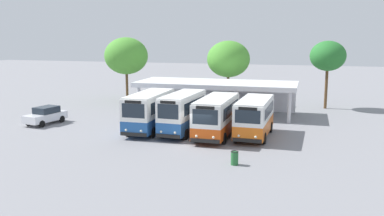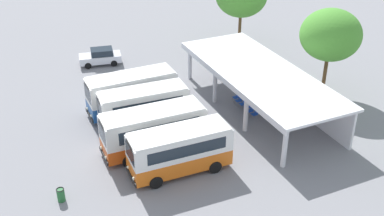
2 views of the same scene
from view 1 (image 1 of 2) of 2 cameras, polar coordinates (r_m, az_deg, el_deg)
name	(u,v)px [view 1 (image 1 of 2)]	position (r m, az deg, el deg)	size (l,w,h in m)	color
ground_plane	(197,145)	(31.89, 0.69, -5.08)	(180.00, 180.00, 0.00)	gray
city_bus_nearest_orange	(150,110)	(36.34, -5.78, -0.30)	(2.47, 7.19, 3.34)	black
city_bus_second_in_row	(183,112)	(35.32, -1.28, -0.50)	(2.48, 6.80, 3.41)	black
city_bus_middle_cream	(217,115)	(34.25, 3.34, -0.98)	(2.59, 7.36, 3.24)	black
city_bus_fourth_amber	(254,116)	(34.45, 8.46, -1.09)	(2.57, 6.86, 3.14)	black
parked_car_flank	(46,115)	(41.65, -19.24, -0.93)	(2.50, 4.31, 1.62)	black
terminal_canopy	(218,88)	(44.85, 3.50, 2.76)	(16.61, 6.38, 3.40)	silver
waiting_chair_end_by_column	(198,110)	(43.94, 0.80, -0.23)	(0.46, 0.46, 0.86)	slate
waiting_chair_second_from_end	(203,110)	(43.72, 1.56, -0.29)	(0.46, 0.46, 0.86)	slate
waiting_chair_middle_seat	(209,110)	(43.60, 2.36, -0.32)	(0.46, 0.46, 0.86)	slate
waiting_chair_fourth_seat	(215,111)	(43.51, 3.17, -0.35)	(0.46, 0.46, 0.86)	slate
waiting_chair_fifth_seat	(221,111)	(43.31, 3.96, -0.41)	(0.46, 0.46, 0.86)	slate
waiting_chair_far_end_seat	(227,111)	(43.20, 4.77, -0.44)	(0.46, 0.46, 0.86)	slate
roadside_tree_behind_canopy	(228,59)	(50.47, 4.96, 6.62)	(5.10, 5.10, 7.58)	brown
roadside_tree_east_of_canopy	(328,56)	(49.52, 17.94, 6.70)	(3.95, 3.95, 7.62)	brown
roadside_tree_west_of_canopy	(126,56)	(53.11, -8.91, 6.99)	(5.37, 5.37, 7.96)	brown
litter_bin_apron	(235,158)	(27.27, 5.79, -6.74)	(0.49, 0.49, 0.90)	#266633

